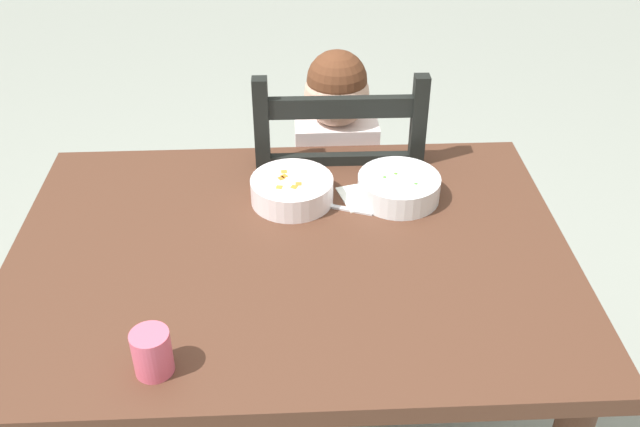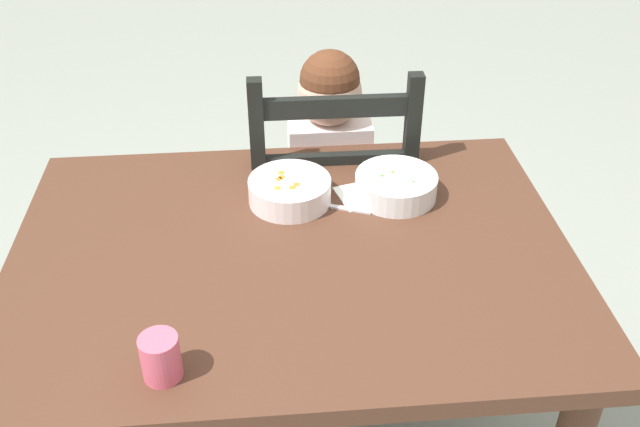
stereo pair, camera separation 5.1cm
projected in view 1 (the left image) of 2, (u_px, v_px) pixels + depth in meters
name	position (u px, v px, depth m)	size (l,w,h in m)	color
dining_table	(292.00, 288.00, 1.57)	(1.18, 0.87, 0.72)	#4F2E20
dining_chair	(335.00, 219.00, 2.06)	(0.42, 0.42, 0.95)	black
child_figure	(336.00, 168.00, 1.96)	(0.32, 0.31, 0.95)	white
bowl_of_peas	(399.00, 187.00, 1.65)	(0.19, 0.19, 0.06)	white
bowl_of_carrots	(292.00, 189.00, 1.64)	(0.19, 0.19, 0.06)	white
spoon	(333.00, 206.00, 1.63)	(0.14, 0.07, 0.01)	silver
drinking_cup	(152.00, 352.00, 1.21)	(0.07, 0.07, 0.08)	#DE5A75
paper_napkin	(367.00, 196.00, 1.67)	(0.12, 0.11, 0.00)	white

